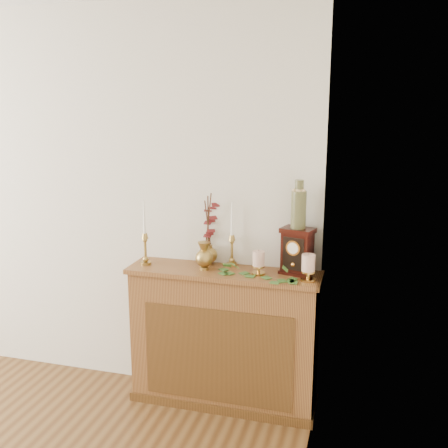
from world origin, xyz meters
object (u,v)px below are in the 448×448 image
(bud_vase, at_px, (204,256))
(ginger_jar, at_px, (210,231))
(candlestick_center, at_px, (232,245))
(candlestick_left, at_px, (145,244))
(mantel_clock, at_px, (297,251))
(ceramic_vase, at_px, (299,207))

(bud_vase, distance_m, ginger_jar, 0.20)
(candlestick_center, bearing_deg, bud_vase, -137.19)
(ginger_jar, bearing_deg, candlestick_left, -158.75)
(candlestick_left, height_order, candlestick_center, candlestick_left)
(candlestick_left, distance_m, mantel_clock, 0.98)
(candlestick_left, xyz_separation_m, candlestick_center, (0.55, 0.13, -0.00))
(candlestick_left, distance_m, bud_vase, 0.41)
(candlestick_left, xyz_separation_m, bud_vase, (0.41, -0.00, -0.05))
(bud_vase, bearing_deg, mantel_clock, 8.16)
(candlestick_center, distance_m, mantel_clock, 0.43)
(candlestick_left, relative_size, ceramic_vase, 1.46)
(ginger_jar, bearing_deg, ceramic_vase, -7.17)
(candlestick_left, relative_size, bud_vase, 2.37)
(bud_vase, relative_size, mantel_clock, 0.63)
(bud_vase, height_order, mantel_clock, mantel_clock)
(candlestick_left, distance_m, ceramic_vase, 1.03)
(ceramic_vase, bearing_deg, mantel_clock, -106.18)
(candlestick_center, bearing_deg, candlestick_left, -166.69)
(candlestick_center, relative_size, ginger_jar, 0.87)
(ceramic_vase, bearing_deg, candlestick_center, 173.43)
(candlestick_center, distance_m, bud_vase, 0.20)
(candlestick_center, xyz_separation_m, ginger_jar, (-0.15, 0.02, 0.08))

